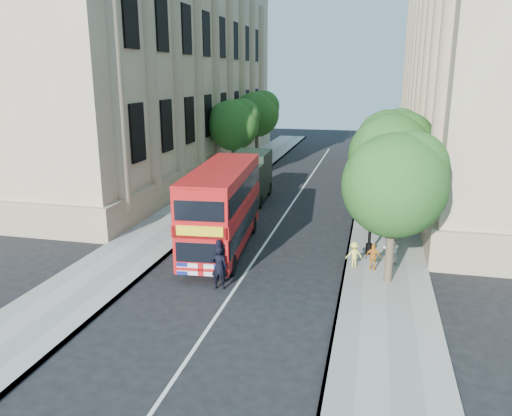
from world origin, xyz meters
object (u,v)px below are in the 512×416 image
Objects in this scene: double_decker_bus at (223,206)px; police_constable at (219,268)px; lamp_post at (372,204)px; box_van at (249,178)px; woman_pedestrian at (390,248)px.

double_decker_bus reaches higher than police_constable.
lamp_post reaches higher than box_van.
lamp_post is at bearing -77.49° from woman_pedestrian.
lamp_post is 0.60× the size of double_decker_bus.
double_decker_bus is at bearing -30.27° from woman_pedestrian.
double_decker_bus reaches higher than box_van.
lamp_post is at bearing -51.04° from box_van.
double_decker_bus is 4.94× the size of police_constable.
box_van reaches higher than woman_pedestrian.
police_constable is (2.30, -13.82, -0.66)m from box_van.
box_van is (-7.89, 8.82, -0.97)m from lamp_post.
police_constable is at bearing -83.44° from box_van.
box_van is at bearing 131.84° from lamp_post.
lamp_post is 3.52× the size of woman_pedestrian.
box_van is (-1.12, 9.51, -0.62)m from double_decker_bus.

